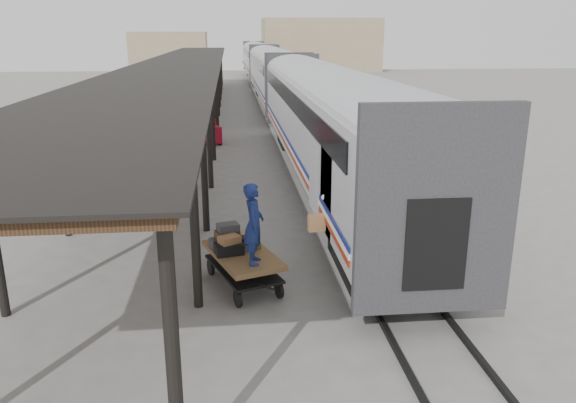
% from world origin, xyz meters
% --- Properties ---
extents(ground, '(160.00, 160.00, 0.00)m').
position_xyz_m(ground, '(0.00, 0.00, 0.00)').
color(ground, slate).
rests_on(ground, ground).
extents(train, '(3.45, 76.01, 4.01)m').
position_xyz_m(train, '(3.19, 33.79, 2.69)').
color(train, silver).
rests_on(train, ground).
extents(canopy, '(4.90, 64.30, 4.15)m').
position_xyz_m(canopy, '(-3.40, 24.00, 4.00)').
color(canopy, '#422B19').
rests_on(canopy, ground).
extents(rails, '(1.54, 150.00, 0.12)m').
position_xyz_m(rails, '(3.20, 34.00, 0.06)').
color(rails, black).
rests_on(rails, ground).
extents(building_far, '(18.00, 10.00, 8.00)m').
position_xyz_m(building_far, '(14.00, 78.00, 4.00)').
color(building_far, tan).
rests_on(building_far, ground).
extents(building_left, '(12.00, 8.00, 6.00)m').
position_xyz_m(building_left, '(-10.00, 82.00, 3.00)').
color(building_left, tan).
rests_on(building_left, ground).
extents(baggage_cart, '(1.99, 2.68, 0.86)m').
position_xyz_m(baggage_cart, '(-0.33, -1.05, 0.65)').
color(baggage_cart, brown).
rests_on(baggage_cart, ground).
extents(suitcase_stack, '(1.26, 1.33, 0.60)m').
position_xyz_m(suitcase_stack, '(-0.54, -0.76, 1.06)').
color(suitcase_stack, '#3B3B3E').
rests_on(suitcase_stack, baggage_cart).
extents(luggage_tug, '(1.37, 1.70, 1.31)m').
position_xyz_m(luggage_tug, '(-1.68, 17.17, 0.60)').
color(luggage_tug, maroon).
rests_on(luggage_tug, ground).
extents(porter, '(0.52, 0.72, 1.85)m').
position_xyz_m(porter, '(-0.08, -1.70, 1.78)').
color(porter, navy).
rests_on(porter, baggage_cart).
extents(pedestrian, '(1.08, 0.67, 1.72)m').
position_xyz_m(pedestrian, '(-3.14, 16.26, 0.86)').
color(pedestrian, black).
rests_on(pedestrian, ground).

